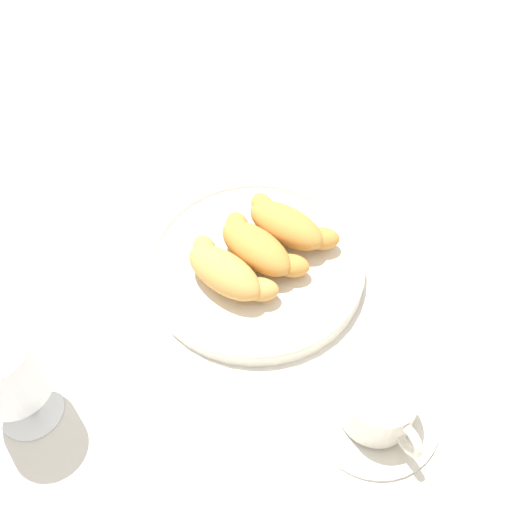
% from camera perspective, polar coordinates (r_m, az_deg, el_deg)
% --- Properties ---
extents(ground_plane, '(2.20, 2.20, 0.00)m').
position_cam_1_polar(ground_plane, '(0.79, -1.89, -1.50)').
color(ground_plane, silver).
extents(pastry_plate, '(0.26, 0.26, 0.02)m').
position_cam_1_polar(pastry_plate, '(0.78, 0.00, -0.76)').
color(pastry_plate, silver).
rests_on(pastry_plate, ground_plane).
extents(croissant_large, '(0.13, 0.09, 0.04)m').
position_cam_1_polar(croissant_large, '(0.74, -2.62, -1.39)').
color(croissant_large, '#D6994C').
rests_on(croissant_large, pastry_plate).
extents(croissant_small, '(0.13, 0.09, 0.04)m').
position_cam_1_polar(croissant_small, '(0.76, 0.16, 0.74)').
color(croissant_small, '#CC893D').
rests_on(croissant_small, pastry_plate).
extents(croissant_extra, '(0.13, 0.10, 0.04)m').
position_cam_1_polar(croissant_extra, '(0.78, 2.76, 2.78)').
color(croissant_extra, '#CC893D').
rests_on(croissant_extra, pastry_plate).
extents(coffee_cup_near, '(0.14, 0.14, 0.06)m').
position_cam_1_polar(coffee_cup_near, '(0.68, 10.68, -12.92)').
color(coffee_cup_near, silver).
rests_on(coffee_cup_near, ground_plane).
extents(juice_glass_left, '(0.08, 0.08, 0.14)m').
position_cam_1_polar(juice_glass_left, '(0.66, -21.21, -9.29)').
color(juice_glass_left, white).
rests_on(juice_glass_left, ground_plane).
extents(sugar_packet, '(0.05, 0.04, 0.01)m').
position_cam_1_polar(sugar_packet, '(0.67, 0.49, -20.50)').
color(sugar_packet, white).
rests_on(sugar_packet, ground_plane).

